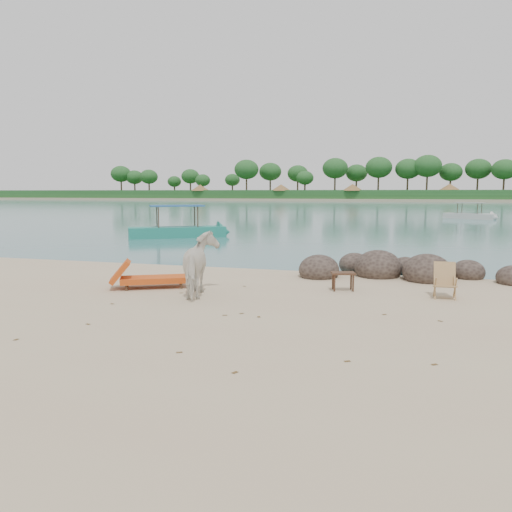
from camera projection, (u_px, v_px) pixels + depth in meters
The scene contains 11 objects.
water at pixel (385, 205), 96.16m from camera, with size 400.00×400.00×0.00m, color #366D6B.
far_shore at pixel (393, 199), 172.30m from camera, with size 420.00×90.00×1.40m, color tan.
far_scenery at pixel (391, 190), 140.20m from camera, with size 420.00×18.00×9.50m.
boulders at pixel (396, 271), 15.02m from camera, with size 6.47×3.03×1.07m.
cow at pixel (202, 265), 12.27m from camera, with size 0.84×1.84×1.56m, color silver.
side_table at pixel (343, 283), 12.91m from camera, with size 0.59×0.38×0.48m, color #392316, non-canonical shape.
lounge_chair at pixel (154, 277), 13.31m from camera, with size 2.18×0.76×0.65m, color #D24318, non-canonical shape.
deck_chair at pixel (445, 282), 11.93m from camera, with size 0.55×0.60×0.86m, color tan, non-canonical shape.
boat_near at pixel (177, 210), 28.78m from camera, with size 6.20×1.39×3.02m, color #1E7D6C, non-canonical shape.
boat_mid at pixel (470, 205), 48.52m from camera, with size 5.38×1.21×2.63m, color #B8B7B3, non-canonical shape.
dead_leaves at pixel (222, 315), 10.46m from camera, with size 7.72×6.37×0.00m.
Camera 1 is at (3.30, -9.72, 2.57)m, focal length 35.00 mm.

